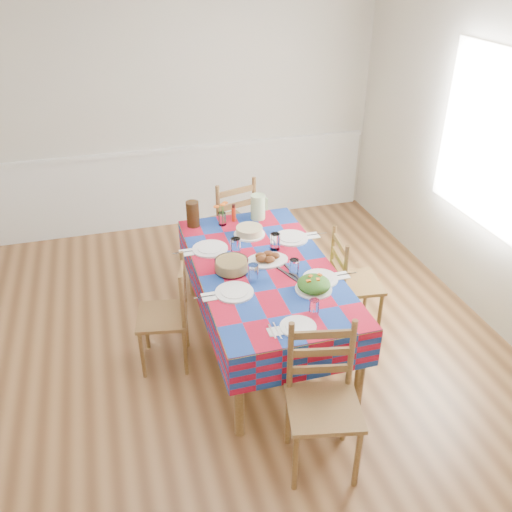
{
  "coord_description": "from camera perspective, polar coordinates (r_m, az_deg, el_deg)",
  "views": [
    {
      "loc": [
        -0.72,
        -3.24,
        2.89
      ],
      "look_at": [
        0.23,
        0.07,
        0.87
      ],
      "focal_mm": 38.0,
      "sensor_mm": 36.0,
      "label": 1
    }
  ],
  "objects": [
    {
      "name": "tea_pitcher",
      "position": [
        4.68,
        -6.68,
        4.42
      ],
      "size": [
        0.11,
        0.11,
        0.22
      ],
      "primitive_type": "cylinder",
      "color": "black",
      "rests_on": "dining_table"
    },
    {
      "name": "chair_right",
      "position": [
        4.52,
        10.06,
        -2.85
      ],
      "size": [
        0.43,
        0.44,
        0.9
      ],
      "rotation": [
        0.0,
        0.0,
        1.45
      ],
      "color": "brown",
      "rests_on": "room"
    },
    {
      "name": "chair_far",
      "position": [
        5.24,
        -2.8,
        3.19
      ],
      "size": [
        0.54,
        0.53,
        1.0
      ],
      "rotation": [
        0.0,
        0.0,
        3.41
      ],
      "color": "brown",
      "rests_on": "room"
    },
    {
      "name": "flower_vase",
      "position": [
        4.69,
        -3.6,
        4.28
      ],
      "size": [
        0.14,
        0.11,
        0.22
      ],
      "color": "white",
      "rests_on": "dining_table"
    },
    {
      "name": "setting_left_near",
      "position": [
        3.84,
        -1.65,
        -3.07
      ],
      "size": [
        0.5,
        0.3,
        0.13
      ],
      "rotation": [
        0.0,
        0.0,
        1.57
      ],
      "color": "white",
      "rests_on": "dining_table"
    },
    {
      "name": "wainscot",
      "position": [
        6.25,
        -8.23,
        7.49
      ],
      "size": [
        4.41,
        0.06,
        0.92
      ],
      "color": "white",
      "rests_on": "room"
    },
    {
      "name": "chair_left",
      "position": [
        4.15,
        -9.26,
        -6.21
      ],
      "size": [
        0.44,
        0.45,
        0.89
      ],
      "rotation": [
        0.0,
        0.0,
        -1.76
      ],
      "color": "brown",
      "rests_on": "room"
    },
    {
      "name": "chair_near",
      "position": [
        3.39,
        7.02,
        -15.01
      ],
      "size": [
        0.51,
        0.49,
        0.98
      ],
      "rotation": [
        0.0,
        0.0,
        -0.21
      ],
      "color": "brown",
      "rests_on": "room"
    },
    {
      "name": "pasta_bowl",
      "position": [
        4.04,
        -2.6,
        -1.0
      ],
      "size": [
        0.25,
        0.25,
        0.09
      ],
      "color": "white",
      "rests_on": "dining_table"
    },
    {
      "name": "serving_utensils",
      "position": [
        4.06,
        3.27,
        -1.56
      ],
      "size": [
        0.15,
        0.33,
        0.01
      ],
      "color": "black",
      "rests_on": "dining_table"
    },
    {
      "name": "setting_near_head",
      "position": [
        3.53,
        4.99,
        -6.69
      ],
      "size": [
        0.38,
        0.26,
        0.11
      ],
      "color": "white",
      "rests_on": "dining_table"
    },
    {
      "name": "green_pitcher",
      "position": [
        4.79,
        0.21,
        5.2
      ],
      "size": [
        0.13,
        0.13,
        0.22
      ],
      "primitive_type": "cylinder",
      "color": "#B4D999",
      "rests_on": "dining_table"
    },
    {
      "name": "salad_platter",
      "position": [
        3.84,
        6.1,
        -3.02
      ],
      "size": [
        0.26,
        0.26,
        0.11
      ],
      "color": "white",
      "rests_on": "dining_table"
    },
    {
      "name": "dining_table",
      "position": [
        4.15,
        0.86,
        -2.07
      ],
      "size": [
        1.02,
        1.9,
        0.74
      ],
      "color": "brown",
      "rests_on": "room"
    },
    {
      "name": "hot_sauce",
      "position": [
        4.75,
        -2.37,
        4.58
      ],
      "size": [
        0.04,
        0.04,
        0.16
      ],
      "primitive_type": "cylinder",
      "color": "#B2260E",
      "rests_on": "dining_table"
    },
    {
      "name": "setting_right_far",
      "position": [
        4.43,
        3.19,
        1.79
      ],
      "size": [
        0.54,
        0.31,
        0.14
      ],
      "rotation": [
        0.0,
        0.0,
        -1.57
      ],
      "color": "white",
      "rests_on": "dining_table"
    },
    {
      "name": "setting_left_far",
      "position": [
        4.3,
        -3.99,
        0.85
      ],
      "size": [
        0.52,
        0.31,
        0.14
      ],
      "rotation": [
        0.0,
        0.0,
        1.57
      ],
      "color": "white",
      "rests_on": "dining_table"
    },
    {
      "name": "window_right",
      "position": [
        4.81,
        23.22,
        11.24
      ],
      "size": [
        0.0,
        1.4,
        1.4
      ],
      "primitive_type": "plane",
      "rotation": [
        0.0,
        -1.57,
        0.0
      ],
      "color": "white",
      "rests_on": "room"
    },
    {
      "name": "meat_platter",
      "position": [
        4.16,
        1.16,
        -0.25
      ],
      "size": [
        0.33,
        0.24,
        0.06
      ],
      "color": "white",
      "rests_on": "dining_table"
    },
    {
      "name": "name_card",
      "position": [
        3.43,
        5.18,
        -8.38
      ],
      "size": [
        0.07,
        0.02,
        0.02
      ],
      "primitive_type": "cube",
      "color": "white",
      "rests_on": "dining_table"
    },
    {
      "name": "setting_right_near",
      "position": [
        3.99,
        5.87,
        -1.92
      ],
      "size": [
        0.49,
        0.28,
        0.13
      ],
      "rotation": [
        0.0,
        0.0,
        -1.57
      ],
      "color": "white",
      "rests_on": "dining_table"
    },
    {
      "name": "cake",
      "position": [
        4.54,
        -0.71,
        2.62
      ],
      "size": [
        0.26,
        0.26,
        0.07
      ],
      "color": "white",
      "rests_on": "dining_table"
    },
    {
      "name": "room",
      "position": [
        3.66,
        -3.14,
        5.51
      ],
      "size": [
        4.58,
        5.08,
        2.78
      ],
      "color": "brown",
      "rests_on": "ground"
    }
  ]
}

